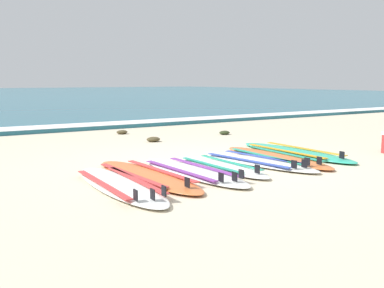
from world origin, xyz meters
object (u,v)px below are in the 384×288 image
object	(u,v)px
surfboard_2	(192,171)
surfboard_3	(221,166)
surfboard_0	(119,185)
surfboard_4	(255,161)
surfboard_1	(146,175)
surfboard_5	(275,157)
surfboard_6	(295,152)

from	to	relation	value
surfboard_2	surfboard_3	xyz separation A→B (m)	(0.53, 0.07, -0.00)
surfboard_2	surfboard_3	distance (m)	0.54
surfboard_0	surfboard_4	bearing A→B (deg)	7.54
surfboard_0	surfboard_3	distance (m)	1.68
surfboard_1	surfboard_3	size ratio (longest dim) A/B	1.24
surfboard_4	surfboard_5	size ratio (longest dim) A/B	0.96
surfboard_4	surfboard_5	bearing A→B (deg)	12.20
surfboard_0	surfboard_2	world-z (taller)	same
surfboard_3	surfboard_6	size ratio (longest dim) A/B	0.78
surfboard_1	surfboard_2	size ratio (longest dim) A/B	1.05
surfboard_1	surfboard_3	bearing A→B (deg)	-1.26
surfboard_0	surfboard_5	size ratio (longest dim) A/B	0.97
surfboard_5	surfboard_6	distance (m)	0.65
surfboard_1	surfboard_4	distance (m)	1.84
surfboard_0	surfboard_1	size ratio (longest dim) A/B	0.95
surfboard_0	surfboard_6	world-z (taller)	same
surfboard_3	surfboard_6	world-z (taller)	same
surfboard_0	surfboard_6	bearing A→B (deg)	10.03
surfboard_3	surfboard_4	bearing A→B (deg)	3.64
surfboard_2	surfboard_4	size ratio (longest dim) A/B	1.00
surfboard_1	surfboard_5	xyz separation A→B (m)	(2.34, 0.13, 0.00)
surfboard_1	surfboard_4	size ratio (longest dim) A/B	1.05
surfboard_1	surfboard_6	world-z (taller)	same
surfboard_3	surfboard_4	xyz separation A→B (m)	(0.67, 0.04, 0.00)
surfboard_0	surfboard_1	world-z (taller)	same
surfboard_0	surfboard_4	world-z (taller)	same
surfboard_0	surfboard_5	world-z (taller)	same
surfboard_5	surfboard_1	bearing A→B (deg)	-176.93
surfboard_0	surfboard_5	distance (m)	2.86
surfboard_2	surfboard_3	size ratio (longest dim) A/B	1.18
surfboard_1	surfboard_2	xyz separation A→B (m)	(0.63, -0.10, 0.00)
surfboard_1	surfboard_3	world-z (taller)	same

